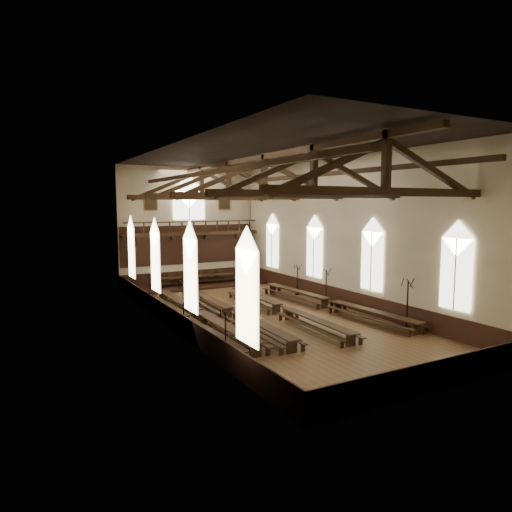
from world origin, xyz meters
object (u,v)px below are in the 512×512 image
Objects in this scene: candelabrum_left_mid at (184,316)px; candelabrum_left_far at (150,297)px; refectory_row_c at (283,309)px; candelabrum_right_far at (297,285)px; candelabrum_right_mid at (326,293)px; candelabrum_left_near at (226,346)px; refectory_row_a at (199,314)px; refectory_row_d at (331,302)px; refectory_row_b at (232,312)px; candelabrum_right_near at (407,313)px; high_table at (201,277)px; dais at (201,285)px.

candelabrum_left_far is (0.00, 6.58, -0.10)m from candelabrum_left_mid.
refectory_row_c is 9.08m from candelabrum_left_far.
refectory_row_c is 5.89× the size of candelabrum_right_far.
candelabrum_right_mid is (4.61, 1.71, 0.25)m from refectory_row_c.
candelabrum_left_far reaches higher than candelabrum_left_near.
refectory_row_a is 9.72m from candelabrum_right_mid.
refectory_row_d is at bearing -7.48° from refectory_row_a.
refectory_row_a reaches higher than refectory_row_b.
candelabrum_left_mid is at bearing 154.15° from candelabrum_right_near.
refectory_row_d is (6.83, -0.65, 0.01)m from refectory_row_b.
candelabrum_left_mid is 12.40m from candelabrum_right_far.
refectory_row_a is 1.78× the size of high_table.
refectory_row_c is 5.02× the size of candelabrum_left_mid.
candelabrum_left_far is (-5.90, -5.72, 0.64)m from dais.
candelabrum_right_mid is (11.10, 7.34, 0.03)m from candelabrum_left_near.
refectory_row_c is (3.17, -0.58, -0.01)m from refectory_row_b.
candelabrum_right_far is at bearing 79.95° from refectory_row_d.
candelabrum_left_far is (-6.49, 6.34, 0.23)m from refectory_row_c.
refectory_row_c is 1.22× the size of dais.
candelabrum_right_mid is at bearing 3.75° from refectory_row_a.
candelabrum_left_far is 0.85× the size of candelabrum_right_near.
candelabrum_right_near is at bearing -80.29° from refectory_row_d.
candelabrum_left_mid reaches higher than candelabrum_right_mid.
refectory_row_a is at bearing 172.52° from refectory_row_d.
candelabrum_left_mid is 0.97× the size of candelabrum_right_near.
refectory_row_b is at bearing -60.06° from candelabrum_left_far.
candelabrum_right_far is at bearing 90.00° from candelabrum_right_near.
refectory_row_c is 5.72× the size of candelabrum_left_far.
candelabrum_right_mid reaches higher than refectory_row_b.
candelabrum_right_far reaches higher than high_table.
refectory_row_d is at bearing -70.71° from high_table.
candelabrum_left_mid is 6.58m from candelabrum_left_far.
refectory_row_a is at bearing 145.38° from candelabrum_right_near.
high_table is (4.50, 10.99, 0.29)m from refectory_row_a.
candelabrum_right_mid is (11.10, -4.63, 0.01)m from candelabrum_left_far.
candelabrum_right_far is at bearing -52.55° from dais.
candelabrum_left_mid is at bearing -179.05° from refectory_row_d.
refectory_row_a reaches higher than refectory_row_c.
candelabrum_right_near is (0.95, -5.54, 0.34)m from refectory_row_d.
high_table reaches higher than refectory_row_d.
candelabrum_right_mid is at bearing 62.01° from refectory_row_d.
candelabrum_left_far reaches higher than high_table.
refectory_row_b reaches higher than refectory_row_c.
candelabrum_right_near is at bearing -90.00° from candelabrum_right_far.
refectory_row_a is 1.95m from candelabrum_left_mid.
refectory_row_c is 0.98× the size of refectory_row_d.
refectory_row_c is 5.87× the size of candelabrum_left_near.
candelabrum_right_far reaches higher than refectory_row_b.
candelabrum_left_mid reaches higher than candelabrum_left_far.
candelabrum_left_far reaches higher than refectory_row_b.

